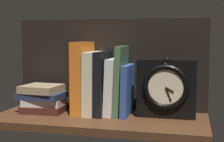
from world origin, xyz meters
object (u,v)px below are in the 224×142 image
Objects in this scene: book_black_skeptic at (104,83)px; book_white_catcher at (113,86)px; book_green_romantic at (121,80)px; framed_clock at (166,88)px; book_blue_modern at (128,90)px; book_stack_side at (43,99)px; book_orange_pandolfini at (83,77)px; book_cream_twain at (94,82)px.

book_black_skeptic is 3.56cm from book_white_catcher.
book_green_romantic is at bearing 0.00° from book_black_skeptic.
book_white_catcher is at bearing 176.21° from framed_clock.
book_blue_modern is 31.42cm from book_stack_side.
book_green_romantic reaches higher than book_black_skeptic.
book_orange_pandolfini is at bearing 180.00° from book_blue_modern.
book_orange_pandolfini is 1.15× the size of book_black_skeptic.
book_white_catcher is 1.16× the size of book_stack_side.
book_blue_modern reaches higher than book_stack_side.
book_green_romantic is (6.22, 0.00, 0.99)cm from book_black_skeptic.
book_white_catcher is 0.81× the size of book_green_romantic.
book_green_romantic is at bearing 0.00° from book_orange_pandolfini.
book_blue_modern is at bearing -0.00° from book_white_catcher.
book_black_skeptic is at bearing 176.78° from framed_clock.
book_green_romantic reaches higher than framed_clock.
book_orange_pandolfini is at bearing 180.00° from book_black_skeptic.
book_white_catcher is (6.97, 0.00, -1.21)cm from book_cream_twain.
book_cream_twain reaches higher than book_blue_modern.
book_black_skeptic is 1.31× the size of book_stack_side.
book_white_catcher is (3.33, 0.00, -1.26)cm from book_black_skeptic.
book_orange_pandolfini is 11.61cm from book_white_catcher.
book_cream_twain is 25.86cm from framed_clock.
book_white_catcher is 5.43cm from book_blue_modern.
book_green_romantic is (14.11, 0.00, -0.71)cm from book_orange_pandolfini.
book_black_skeptic is 1.08× the size of framed_clock.
book_orange_pandolfini is 4.60cm from book_cream_twain.
book_stack_side is at bearing -178.29° from framed_clock.
framed_clock is (30.07, -1.25, -2.71)cm from book_orange_pandolfini.
book_black_skeptic is 0.92× the size of book_green_romantic.
book_blue_modern is at bearing -0.00° from book_orange_pandolfini.
book_stack_side is (-25.73, -2.58, -5.03)cm from book_white_catcher.
book_cream_twain is at bearing 180.00° from book_blue_modern.
book_cream_twain reaches higher than framed_clock.
book_cream_twain is at bearing 180.00° from book_black_skeptic.
book_green_romantic reaches higher than book_white_catcher.
book_cream_twain is 1.00× the size of book_black_skeptic.
book_white_catcher is 0.96× the size of framed_clock.
book_black_skeptic reaches higher than book_white_catcher.
book_black_skeptic is at bearing 6.57° from book_stack_side.
book_stack_side is at bearing -175.25° from book_blue_modern.
book_stack_side is at bearing -173.43° from book_black_skeptic.
book_white_catcher is at bearing 180.00° from book_blue_modern.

